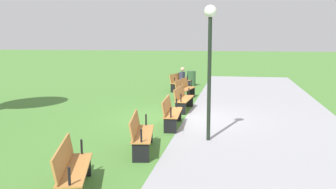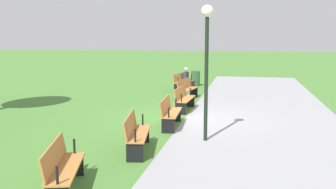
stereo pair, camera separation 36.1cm
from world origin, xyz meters
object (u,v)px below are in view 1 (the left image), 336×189
Objects in this scene: person_seated at (184,78)px; trash_bin at (191,78)px; bench_2 at (183,98)px; bench_3 at (171,112)px; bench_0 at (180,81)px; bench_4 at (140,133)px; bench_1 at (184,88)px; bench_5 at (71,168)px; lamp_post at (210,46)px.

person_seated reaches higher than trash_bin.
bench_2 is 2.64m from bench_3.
bench_4 is at bearing 19.57° from bench_0.
bench_2 is (5.20, 0.89, 0.00)m from bench_0.
bench_1 is 1.00× the size of bench_5.
bench_2 is 7.89m from bench_5.
trash_bin is at bearing 179.80° from bench_3.
lamp_post is at bearing 134.89° from bench_5.
bench_0 is at bearing -36.45° from person_seated.
lamp_post is at bearing 29.49° from bench_0.
bench_3 is 0.98× the size of bench_5.
bench_1 is at bearing 160.43° from bench_5.
bench_2 is 4.62m from lamp_post.
bench_0 is 9.62m from lamp_post.
person_seated reaches higher than bench_4.
bench_2 is 2.07× the size of trash_bin.
person_seated is (-2.72, -0.40, 0.17)m from bench_1.
bench_5 is at bearing -13.00° from bench_3.
bench_3 and bench_4 have the same top height.
person_seated is (-0.14, 0.19, 0.17)m from bench_0.
bench_0 is 1.47× the size of person_seated.
bench_2 and bench_4 have the same top height.
trash_bin is at bearing -174.19° from bench_0.
bench_5 is 1.47× the size of person_seated.
bench_5 is 13.19m from person_seated.
bench_1 is at bearing 29.31° from bench_0.
lamp_post is (9.15, 2.14, 2.05)m from bench_0.
bench_3 is 2.07× the size of trash_bin.
bench_1 is 1.02× the size of bench_3.
bench_0 is 1.00× the size of bench_5.
trash_bin is (-9.82, -0.53, -0.05)m from bench_3.
bench_2 is at bearing 157.18° from bench_5.
lamp_post is 11.46m from trash_bin.
bench_5 is at bearing -3.23° from bench_2.
bench_1 is 2.75m from person_seated.
bench_0 and bench_4 have the same top height.
lamp_post is (3.95, 1.25, 2.05)m from bench_2.
bench_1 is at bearing 2.85° from trash_bin.
bench_5 is at bearing -22.78° from bench_4.
bench_0 is at bearing -10.52° from trash_bin.
lamp_post is at bearing 40.44° from bench_3.
bench_2 is at bearing 16.29° from bench_1.
bench_2 and bench_5 have the same top height.
bench_2 is at bearing 26.06° from bench_0.
trash_bin is (-4.55, -0.23, -0.05)m from bench_1.
bench_0 is at bearing -166.83° from lamp_post.
bench_0 is 7.89m from bench_3.
lamp_post reaches higher than bench_5.
bench_0 and bench_1 have the same top height.
bench_2 is 0.48× the size of lamp_post.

